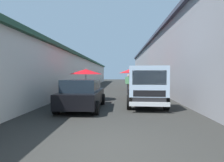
# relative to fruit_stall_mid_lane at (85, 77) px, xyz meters

# --- Properties ---
(ground) EXTENTS (90.00, 90.00, 0.00)m
(ground) POSITION_rel_fruit_stall_mid_lane_xyz_m (5.72, -1.95, -1.51)
(ground) COLOR #282826
(building_left_whitewash) EXTENTS (49.80, 7.50, 3.68)m
(building_left_whitewash) POSITION_rel_fruit_stall_mid_lane_xyz_m (7.97, 5.33, 0.34)
(building_left_whitewash) COLOR beige
(building_left_whitewash) RESTS_ON ground
(building_right_concrete) EXTENTS (49.80, 7.50, 5.64)m
(building_right_concrete) POSITION_rel_fruit_stall_mid_lane_xyz_m (7.97, -9.23, 1.32)
(building_right_concrete) COLOR gray
(building_right_concrete) RESTS_ON ground
(fruit_stall_mid_lane) EXTENTS (2.14, 2.14, 2.11)m
(fruit_stall_mid_lane) POSITION_rel_fruit_stall_mid_lane_xyz_m (0.00, 0.00, 0.00)
(fruit_stall_mid_lane) COLOR #9E9EA3
(fruit_stall_mid_lane) RESTS_ON ground
(fruit_stall_near_right) EXTENTS (2.43, 2.43, 2.34)m
(fruit_stall_near_right) POSITION_rel_fruit_stall_mid_lane_xyz_m (8.97, -3.33, 0.33)
(fruit_stall_near_right) COLOR #9E9EA3
(fruit_stall_near_right) RESTS_ON ground
(fruit_stall_near_left) EXTENTS (2.26, 2.26, 2.37)m
(fruit_stall_near_left) POSITION_rel_fruit_stall_mid_lane_xyz_m (1.67, -3.48, 0.24)
(fruit_stall_near_left) COLOR #9E9EA3
(fruit_stall_near_left) RESTS_ON ground
(hatchback_car) EXTENTS (3.91, 1.92, 1.45)m
(hatchback_car) POSITION_rel_fruit_stall_mid_lane_xyz_m (-2.85, -0.44, -0.77)
(hatchback_car) COLOR black
(hatchback_car) RESTS_ON ground
(delivery_truck) EXTENTS (5.00, 2.15, 2.08)m
(delivery_truck) POSITION_rel_fruit_stall_mid_lane_xyz_m (-2.25, -3.62, -0.47)
(delivery_truck) COLOR black
(delivery_truck) RESTS_ON ground
(vendor_by_crates) EXTENTS (0.41, 0.60, 1.70)m
(vendor_by_crates) POSITION_rel_fruit_stall_mid_lane_xyz_m (4.69, -3.00, -0.52)
(vendor_by_crates) COLOR #232328
(vendor_by_crates) RESTS_ON ground
(parked_scooter) EXTENTS (1.66, 0.59, 1.14)m
(parked_scooter) POSITION_rel_fruit_stall_mid_lane_xyz_m (1.34, 0.19, -1.06)
(parked_scooter) COLOR black
(parked_scooter) RESTS_ON ground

